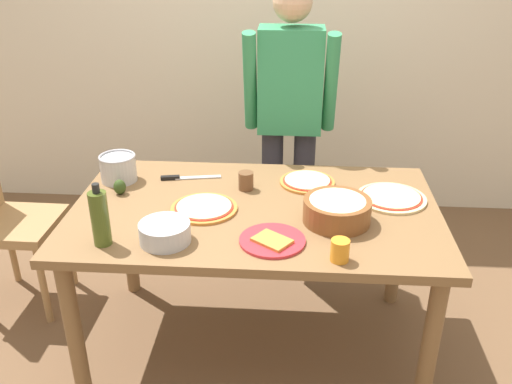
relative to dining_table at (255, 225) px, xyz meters
The scene contains 17 objects.
ground 0.67m from the dining_table, ahead, with size 8.00×8.00×0.00m, color brown.
wall_back 1.72m from the dining_table, 90.00° to the left, with size 5.60×0.10×2.60m, color beige.
dining_table is the anchor object (origin of this frame).
person_cook 0.81m from the dining_table, 80.05° to the left, with size 0.49×0.25×1.62m.
chair_wooden_left 1.35m from the dining_table, 168.73° to the left, with size 0.41×0.41×0.95m.
pizza_raw_on_board 0.62m from the dining_table, 11.28° to the left, with size 0.31×0.31×0.02m.
pizza_cooked_on_tray 0.24m from the dining_table, behind, with size 0.29×0.29×0.02m.
pizza_second_cooked 0.36m from the dining_table, 48.91° to the left, with size 0.26×0.26×0.02m.
plate_with_slice 0.32m from the dining_table, 73.05° to the right, with size 0.26×0.26×0.02m.
popcorn_bowl 0.39m from the dining_table, 16.33° to the right, with size 0.28×0.28×0.11m.
mixing_bowl_steel 0.47m from the dining_table, 136.79° to the right, with size 0.20×0.20×0.08m.
olive_oil_bottle 0.69m from the dining_table, 148.81° to the right, with size 0.07×0.07×0.26m.
steel_pot 0.73m from the dining_table, 160.83° to the left, with size 0.17×0.17×0.13m.
cup_orange 0.54m from the dining_table, 49.35° to the right, with size 0.07×0.07×0.09m, color orange.
cup_small_brown 0.23m from the dining_table, 107.31° to the left, with size 0.07×0.07×0.09m, color brown.
chef_knife 0.47m from the dining_table, 143.63° to the left, with size 0.29×0.08×0.02m.
avocado 0.64m from the dining_table, behind, with size 0.06×0.06×0.07m, color #2D4219.
Camera 1 is at (0.15, -2.13, 1.89)m, focal length 38.87 mm.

